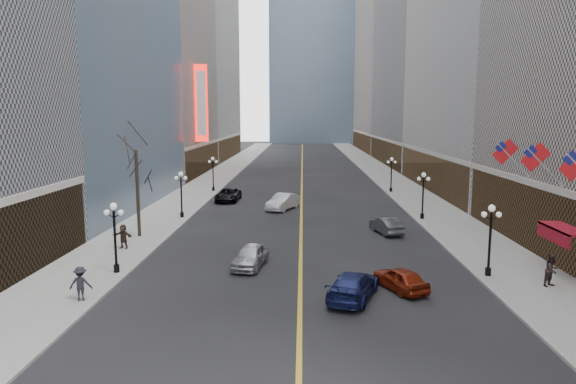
# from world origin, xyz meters

# --- Properties ---
(sidewalk_east) EXTENTS (6.00, 230.00, 0.15)m
(sidewalk_east) POSITION_xyz_m (14.00, 70.00, 0.07)
(sidewalk_east) COLOR gray
(sidewalk_east) RESTS_ON ground
(sidewalk_west) EXTENTS (6.00, 230.00, 0.15)m
(sidewalk_west) POSITION_xyz_m (-14.00, 70.00, 0.07)
(sidewalk_west) COLOR gray
(sidewalk_west) RESTS_ON ground
(lane_line) EXTENTS (0.25, 200.00, 0.02)m
(lane_line) POSITION_xyz_m (0.00, 80.00, 0.01)
(lane_line) COLOR gold
(lane_line) RESTS_ON ground
(bldg_east_c) EXTENTS (26.60, 40.60, 48.80)m
(bldg_east_c) POSITION_xyz_m (29.88, 106.00, 24.18)
(bldg_east_c) COLOR gray
(bldg_east_c) RESTS_ON ground
(bldg_east_d) EXTENTS (26.60, 46.60, 62.80)m
(bldg_east_d) POSITION_xyz_m (29.90, 149.00, 31.17)
(bldg_east_d) COLOR #AB9C8D
(bldg_east_d) RESTS_ON ground
(bldg_west_c) EXTENTS (26.60, 30.60, 50.80)m
(bldg_west_c) POSITION_xyz_m (-29.88, 87.00, 25.19)
(bldg_west_c) COLOR #AB9C8D
(bldg_west_c) RESTS_ON ground
(bldg_west_d) EXTENTS (26.60, 38.60, 72.80)m
(bldg_west_d) POSITION_xyz_m (-29.92, 121.00, 36.17)
(bldg_west_d) COLOR silver
(bldg_west_d) RESTS_ON ground
(streetlamp_east_1) EXTENTS (1.26, 0.44, 4.52)m
(streetlamp_east_1) POSITION_xyz_m (11.80, 30.00, 2.90)
(streetlamp_east_1) COLOR black
(streetlamp_east_1) RESTS_ON sidewalk_east
(streetlamp_east_2) EXTENTS (1.26, 0.44, 4.52)m
(streetlamp_east_2) POSITION_xyz_m (11.80, 48.00, 2.90)
(streetlamp_east_2) COLOR black
(streetlamp_east_2) RESTS_ON sidewalk_east
(streetlamp_east_3) EXTENTS (1.26, 0.44, 4.52)m
(streetlamp_east_3) POSITION_xyz_m (11.80, 66.00, 2.90)
(streetlamp_east_3) COLOR black
(streetlamp_east_3) RESTS_ON sidewalk_east
(streetlamp_west_1) EXTENTS (1.26, 0.44, 4.52)m
(streetlamp_west_1) POSITION_xyz_m (-11.80, 30.00, 2.90)
(streetlamp_west_1) COLOR black
(streetlamp_west_1) RESTS_ON sidewalk_west
(streetlamp_west_2) EXTENTS (1.26, 0.44, 4.52)m
(streetlamp_west_2) POSITION_xyz_m (-11.80, 48.00, 2.90)
(streetlamp_west_2) COLOR black
(streetlamp_west_2) RESTS_ON sidewalk_west
(streetlamp_west_3) EXTENTS (1.26, 0.44, 4.52)m
(streetlamp_west_3) POSITION_xyz_m (-11.80, 66.00, 2.90)
(streetlamp_west_3) COLOR black
(streetlamp_west_3) RESTS_ON sidewalk_west
(flag_4) EXTENTS (2.87, 0.12, 2.87)m
(flag_4) POSITION_xyz_m (15.31, 32.00, 7.29)
(flag_4) COLOR #B2B2B7
(flag_4) RESTS_ON ground
(flag_5) EXTENTS (2.87, 0.12, 2.87)m
(flag_5) POSITION_xyz_m (15.31, 37.00, 7.29)
(flag_5) COLOR #B2B2B7
(flag_5) RESTS_ON ground
(awning_c) EXTENTS (1.40, 4.00, 0.93)m
(awning_c) POSITION_xyz_m (16.11, 30.00, 3.08)
(awning_c) COLOR maroon
(awning_c) RESTS_ON ground
(theatre_marquee) EXTENTS (2.00, 0.55, 12.00)m
(theatre_marquee) POSITION_xyz_m (-15.88, 80.00, 12.00)
(theatre_marquee) COLOR red
(theatre_marquee) RESTS_ON ground
(tree_west_far) EXTENTS (3.60, 3.60, 7.92)m
(tree_west_far) POSITION_xyz_m (-13.50, 40.00, 6.24)
(tree_west_far) COLOR #2D231C
(tree_west_far) RESTS_ON sidewalk_west
(car_nb_near) EXTENTS (2.51, 4.68, 1.51)m
(car_nb_near) POSITION_xyz_m (-3.38, 31.88, 0.76)
(car_nb_near) COLOR #A6A9AD
(car_nb_near) RESTS_ON ground
(car_nb_mid) EXTENTS (3.74, 5.48, 1.71)m
(car_nb_mid) POSITION_xyz_m (-2.00, 53.26, 0.86)
(car_nb_mid) COLOR silver
(car_nb_mid) RESTS_ON ground
(car_nb_far) EXTENTS (2.73, 5.58, 1.53)m
(car_nb_far) POSITION_xyz_m (-8.73, 58.52, 0.76)
(car_nb_far) COLOR black
(car_nb_far) RESTS_ON ground
(car_sb_near) EXTENTS (3.72, 5.59, 1.50)m
(car_sb_near) POSITION_xyz_m (2.96, 26.04, 0.75)
(car_sb_near) COLOR #131A49
(car_sb_near) RESTS_ON ground
(car_sb_mid) EXTENTS (3.16, 4.35, 1.38)m
(car_sb_mid) POSITION_xyz_m (5.84, 27.54, 0.69)
(car_sb_mid) COLOR maroon
(car_sb_mid) RESTS_ON ground
(car_sb_far) EXTENTS (2.52, 4.53, 1.41)m
(car_sb_far) POSITION_xyz_m (7.36, 42.15, 0.71)
(car_sb_far) COLOR #414547
(car_sb_far) RESTS_ON ground
(ped_east_walk) EXTENTS (1.08, 0.93, 1.96)m
(ped_east_walk) POSITION_xyz_m (14.77, 28.02, 1.13)
(ped_east_walk) COLOR black
(ped_east_walk) RESTS_ON sidewalk_east
(ped_west_walk) EXTENTS (1.27, 0.64, 1.88)m
(ped_west_walk) POSITION_xyz_m (-11.90, 24.93, 1.09)
(ped_west_walk) COLOR black
(ped_west_walk) RESTS_ON sidewalk_west
(ped_west_far) EXTENTS (1.78, 0.94, 1.85)m
(ped_west_far) POSITION_xyz_m (-13.41, 35.93, 1.07)
(ped_west_far) COLOR #30221B
(ped_west_far) RESTS_ON sidewalk_west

